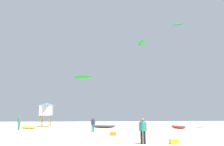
# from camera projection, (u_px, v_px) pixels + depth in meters

# --- Properties ---
(person_foreground) EXTENTS (0.56, 0.39, 1.73)m
(person_foreground) POSITION_uv_depth(u_px,v_px,m) (143.00, 129.00, 14.33)
(person_foreground) COLOR black
(person_foreground) RESTS_ON ground
(person_midground) EXTENTS (0.55, 0.38, 1.67)m
(person_midground) POSITION_uv_depth(u_px,v_px,m) (93.00, 123.00, 24.91)
(person_midground) COLOR teal
(person_midground) RESTS_ON ground
(person_left) EXTENTS (0.42, 0.48, 1.78)m
(person_left) POSITION_uv_depth(u_px,v_px,m) (19.00, 122.00, 28.33)
(person_left) COLOR teal
(person_left) RESTS_ON ground
(kite_grounded_near) EXTENTS (1.62, 3.57, 0.42)m
(kite_grounded_near) POSITION_uv_depth(u_px,v_px,m) (178.00, 127.00, 31.26)
(kite_grounded_near) COLOR red
(kite_grounded_near) RESTS_ON ground
(kite_grounded_mid) EXTENTS (3.86, 2.51, 0.46)m
(kite_grounded_mid) POSITION_uv_depth(u_px,v_px,m) (104.00, 127.00, 32.43)
(kite_grounded_mid) COLOR #2D2D33
(kite_grounded_mid) RESTS_ON ground
(kite_grounded_far) EXTENTS (3.41, 2.68, 0.44)m
(kite_grounded_far) POSITION_uv_depth(u_px,v_px,m) (28.00, 127.00, 31.11)
(kite_grounded_far) COLOR yellow
(kite_grounded_far) RESTS_ON ground
(lifeguard_tower) EXTENTS (2.30, 2.30, 4.15)m
(lifeguard_tower) POSITION_uv_depth(u_px,v_px,m) (46.00, 109.00, 36.85)
(lifeguard_tower) COLOR #8C704C
(lifeguard_tower) RESTS_ON ground
(cooler_box) EXTENTS (0.56, 0.36, 0.32)m
(cooler_box) POSITION_uv_depth(u_px,v_px,m) (174.00, 142.00, 14.08)
(cooler_box) COLOR yellow
(cooler_box) RESTS_ON ground
(gear_bag) EXTENTS (0.56, 0.36, 0.32)m
(gear_bag) POSITION_uv_depth(u_px,v_px,m) (113.00, 134.00, 20.11)
(gear_bag) COLOR orange
(gear_bag) RESTS_ON ground
(kite_aloft_1) EXTENTS (4.07, 3.15, 0.83)m
(kite_aloft_1) POSITION_uv_depth(u_px,v_px,m) (83.00, 77.00, 41.35)
(kite_aloft_1) COLOR green
(kite_aloft_3) EXTENTS (3.62, 2.71, 0.56)m
(kite_aloft_3) POSITION_uv_depth(u_px,v_px,m) (179.00, 24.00, 54.71)
(kite_aloft_3) COLOR green
(kite_aloft_5) EXTENTS (1.04, 3.56, 0.39)m
(kite_aloft_5) POSITION_uv_depth(u_px,v_px,m) (142.00, 43.00, 38.92)
(kite_aloft_5) COLOR green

